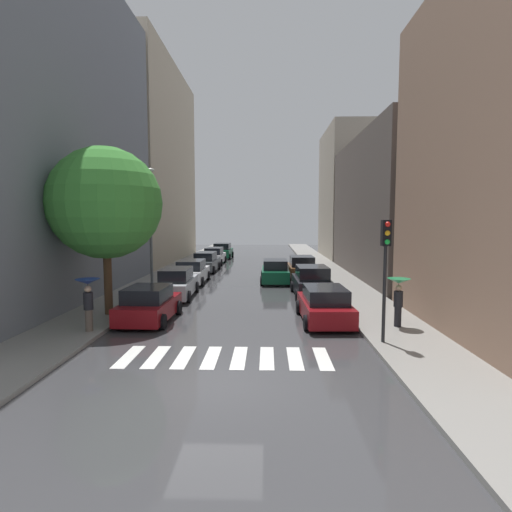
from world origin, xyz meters
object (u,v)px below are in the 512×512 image
parked_car_left_second (177,284)px  parked_car_left_third (192,272)px  pedestrian_near_tree (398,293)px  parked_car_left_nearest (149,305)px  traffic_light_right_corner (386,254)px  car_midroad (275,272)px  street_tree_left (105,203)px  parked_car_left_sixth (223,251)px  lamp_post_left (151,221)px  parked_car_right_second (312,282)px  parked_car_right_nearest (325,305)px  parked_car_left_fourth (206,262)px  parked_car_right_third (302,269)px  parked_car_left_fifth (214,256)px  pedestrian_foreground (88,294)px

parked_car_left_second → parked_car_left_third: parked_car_left_second is taller
pedestrian_near_tree → parked_car_left_nearest: bearing=150.8°
pedestrian_near_tree → traffic_light_right_corner: bearing=-141.9°
parked_car_left_nearest → car_midroad: 12.62m
parked_car_left_third → street_tree_left: 11.21m
parked_car_left_sixth → lamp_post_left: 22.79m
traffic_light_right_corner → car_midroad: bearing=103.7°
parked_car_left_third → parked_car_right_second: parked_car_right_second is taller
parked_car_left_nearest → parked_car_right_second: (7.76, 6.09, 0.09)m
parked_car_left_nearest → parked_car_right_nearest: (7.67, 0.12, -0.00)m
lamp_post_left → parked_car_left_fourth: bearing=81.2°
parked_car_right_third → traffic_light_right_corner: traffic_light_right_corner is taller
parked_car_left_second → parked_car_left_fourth: parked_car_left_second is taller
parked_car_left_fifth → parked_car_right_nearest: parked_car_left_fifth is taller
parked_car_left_fifth → car_midroad: parked_car_left_fifth is taller
parked_car_left_sixth → pedestrian_foreground: 31.18m
parked_car_left_third → pedestrian_foreground: 13.10m
street_tree_left → pedestrian_near_tree: bearing=-8.3°
car_midroad → parked_car_left_third: bearing=94.0°
parked_car_left_fourth → parked_car_left_sixth: bearing=1.2°
parked_car_left_third → parked_car_right_second: size_ratio=1.05×
parked_car_left_fourth → pedestrian_near_tree: bearing=-148.3°
car_midroad → lamp_post_left: lamp_post_left is taller
street_tree_left → car_midroad: bearing=53.4°
parked_car_right_nearest → traffic_light_right_corner: 4.52m
parked_car_right_second → traffic_light_right_corner: (1.52, -9.33, 2.46)m
parked_car_left_fifth → parked_car_left_sixth: size_ratio=1.08×
parked_car_left_third → parked_car_left_second: bearing=-178.8°
parked_car_left_fourth → parked_car_right_second: size_ratio=1.09×
parked_car_left_second → parked_car_right_third: parked_car_right_third is taller
pedestrian_foreground → car_midroad: bearing=-48.4°
parked_car_left_sixth → lamp_post_left: lamp_post_left is taller
parked_car_right_nearest → parked_car_left_fifth: bearing=16.9°
parked_car_left_fourth → car_midroad: (5.82, -5.95, -0.02)m
parked_car_left_fifth → traffic_light_right_corner: (9.41, -26.36, 2.52)m
parked_car_left_nearest → parked_car_left_third: 10.85m
car_midroad → traffic_light_right_corner: 15.13m
parked_car_left_nearest → street_tree_left: street_tree_left is taller
parked_car_right_second → parked_car_right_third: size_ratio=1.04×
parked_car_left_third → parked_car_left_fourth: parked_car_left_fourth is taller
parked_car_left_second → parked_car_right_third: (7.72, 7.08, 0.03)m
parked_car_left_sixth → street_tree_left: (-2.11, -28.26, 4.37)m
parked_car_left_sixth → parked_car_left_fifth: bearing=179.8°
traffic_light_right_corner → lamp_post_left: (-11.00, 9.80, 1.05)m
pedestrian_foreground → parked_car_left_nearest: bearing=-58.2°
parked_car_left_fourth → lamp_post_left: 11.34m
parked_car_left_second → parked_car_right_third: 10.48m
parked_car_left_nearest → parked_car_left_second: parked_car_left_second is taller
parked_car_left_nearest → parked_car_left_fifth: (-0.14, 23.11, 0.03)m
parked_car_right_second → pedestrian_near_tree: size_ratio=2.26×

